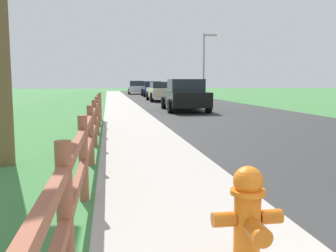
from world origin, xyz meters
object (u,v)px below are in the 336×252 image
object	(u,v)px
parked_car_beige	(162,91)
street_lamp	(205,59)
parked_car_silver	(137,87)
fire_hydrant	(248,218)
parked_suv_black	(185,96)
parked_car_blue	(152,89)

from	to	relation	value
parked_car_beige	street_lamp	xyz separation A→B (m)	(4.32, 3.91, 2.63)
parked_car_beige	parked_car_silver	distance (m)	17.07
parked_car_beige	street_lamp	distance (m)	6.39
fire_hydrant	street_lamp	size ratio (longest dim) A/B	0.14
parked_suv_black	street_lamp	xyz separation A→B (m)	(4.63, 13.54, 2.62)
fire_hydrant	parked_car_blue	xyz separation A→B (m)	(3.38, 34.17, 0.36)
parked_car_silver	street_lamp	world-z (taller)	street_lamp
parked_car_blue	parked_car_silver	distance (m)	7.86
parked_suv_black	parked_car_blue	bearing A→B (deg)	88.01
fire_hydrant	parked_suv_black	bearing A→B (deg)	79.90
parked_car_blue	parked_car_silver	xyz separation A→B (m)	(-0.93, 7.80, 0.02)
fire_hydrant	street_lamp	world-z (taller)	street_lamp
parked_suv_black	street_lamp	bearing A→B (deg)	71.12
fire_hydrant	parked_car_blue	distance (m)	34.34
parked_suv_black	street_lamp	size ratio (longest dim) A/B	0.85
parked_suv_black	parked_car_silver	world-z (taller)	parked_car_silver
parked_car_blue	parked_car_silver	size ratio (longest dim) A/B	0.92
fire_hydrant	parked_car_beige	size ratio (longest dim) A/B	0.16
parked_suv_black	parked_car_silver	xyz separation A→B (m)	(-0.27, 26.69, 0.03)
parked_car_beige	parked_car_silver	size ratio (longest dim) A/B	1.04
parked_car_silver	parked_suv_black	bearing A→B (deg)	-89.41
parked_car_blue	street_lamp	distance (m)	7.16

